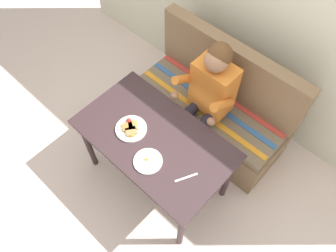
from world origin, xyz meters
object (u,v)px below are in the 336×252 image
Objects in this scene: person at (208,94)px; fork at (186,178)px; table at (155,143)px; plate_breakfast at (131,128)px; couch at (212,108)px; plate_eggs at (148,161)px.

fork is (0.36, -0.67, -0.01)m from person.
plate_breakfast is at bearing -159.11° from table.
couch is 1.03m from plate_eggs.
couch is 0.45m from person.
plate_eggs reaches higher than fork.
plate_breakfast is at bearing 159.68° from plate_eggs.
table is 0.83× the size of couch.
couch reaches higher than fork.
couch is at bearing 90.00° from table.
plate_eggs is at bearing -83.56° from couch.
fork is (0.39, -0.08, 0.08)m from table.
table is 0.99× the size of person.
person is 5.08× the size of plate_breakfast.
fork is at bearing -62.07° from person.
plate_breakfast reaches higher than table.
couch is at bearing 96.44° from plate_eggs.
couch is at bearing 100.23° from person.
fork is at bearing -11.93° from table.
person is (0.03, -0.17, 0.41)m from couch.
fork is at bearing 18.20° from plate_eggs.
table is 5.03× the size of plate_breakfast.
table is 0.60m from person.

